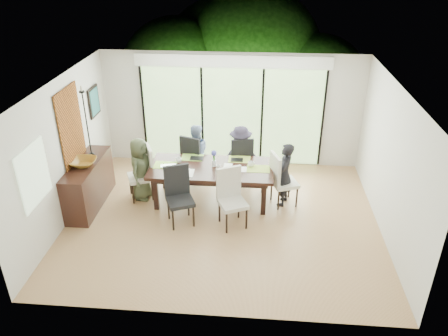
# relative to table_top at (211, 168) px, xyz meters

# --- Properties ---
(floor) EXTENTS (6.00, 5.00, 0.01)m
(floor) POSITION_rel_table_top_xyz_m (0.29, -0.68, -0.76)
(floor) COLOR #92613A
(floor) RESTS_ON ground
(ceiling) EXTENTS (6.00, 5.00, 0.01)m
(ceiling) POSITION_rel_table_top_xyz_m (0.29, -0.68, 1.95)
(ceiling) COLOR white
(ceiling) RESTS_ON wall_back
(wall_back) EXTENTS (6.00, 0.02, 2.70)m
(wall_back) POSITION_rel_table_top_xyz_m (0.29, 1.83, 0.60)
(wall_back) COLOR beige
(wall_back) RESTS_ON floor
(wall_front) EXTENTS (6.00, 0.02, 2.70)m
(wall_front) POSITION_rel_table_top_xyz_m (0.29, -3.19, 0.60)
(wall_front) COLOR beige
(wall_front) RESTS_ON floor
(wall_left) EXTENTS (0.02, 5.00, 2.70)m
(wall_left) POSITION_rel_table_top_xyz_m (-2.72, -0.68, 0.60)
(wall_left) COLOR white
(wall_left) RESTS_ON floor
(wall_right) EXTENTS (0.02, 5.00, 2.70)m
(wall_right) POSITION_rel_table_top_xyz_m (3.30, -0.68, 0.60)
(wall_right) COLOR silver
(wall_right) RESTS_ON floor
(glass_doors) EXTENTS (4.20, 0.02, 2.30)m
(glass_doors) POSITION_rel_table_top_xyz_m (0.29, 1.79, 0.45)
(glass_doors) COLOR #598C3F
(glass_doors) RESTS_ON wall_back
(blinds_header) EXTENTS (4.40, 0.06, 0.28)m
(blinds_header) POSITION_rel_table_top_xyz_m (0.29, 1.78, 1.75)
(blinds_header) COLOR white
(blinds_header) RESTS_ON wall_back
(mullion_a) EXTENTS (0.05, 0.04, 2.30)m
(mullion_a) POSITION_rel_table_top_xyz_m (-1.81, 1.78, 0.45)
(mullion_a) COLOR black
(mullion_a) RESTS_ON wall_back
(mullion_b) EXTENTS (0.05, 0.04, 2.30)m
(mullion_b) POSITION_rel_table_top_xyz_m (-0.41, 1.78, 0.45)
(mullion_b) COLOR black
(mullion_b) RESTS_ON wall_back
(mullion_c) EXTENTS (0.05, 0.04, 2.30)m
(mullion_c) POSITION_rel_table_top_xyz_m (0.99, 1.78, 0.45)
(mullion_c) COLOR black
(mullion_c) RESTS_ON wall_back
(mullion_d) EXTENTS (0.05, 0.04, 2.30)m
(mullion_d) POSITION_rel_table_top_xyz_m (2.39, 1.78, 0.45)
(mullion_d) COLOR black
(mullion_d) RESTS_ON wall_back
(side_window) EXTENTS (0.02, 0.90, 1.00)m
(side_window) POSITION_rel_table_top_xyz_m (-2.68, -1.88, 0.75)
(side_window) COLOR #8CAD7F
(side_window) RESTS_ON wall_left
(deck) EXTENTS (6.00, 1.80, 0.10)m
(deck) POSITION_rel_table_top_xyz_m (0.29, 2.72, -0.80)
(deck) COLOR brown
(deck) RESTS_ON ground
(rail_top) EXTENTS (6.00, 0.08, 0.06)m
(rail_top) POSITION_rel_table_top_xyz_m (0.29, 3.52, -0.20)
(rail_top) COLOR brown
(rail_top) RESTS_ON deck
(foliage_left) EXTENTS (3.20, 3.20, 3.20)m
(foliage_left) POSITION_rel_table_top_xyz_m (-1.51, 4.52, 0.69)
(foliage_left) COLOR #14380F
(foliage_left) RESTS_ON ground
(foliage_mid) EXTENTS (4.00, 4.00, 4.00)m
(foliage_mid) POSITION_rel_table_top_xyz_m (0.69, 5.12, 1.05)
(foliage_mid) COLOR #14380F
(foliage_mid) RESTS_ON ground
(foliage_right) EXTENTS (2.80, 2.80, 2.80)m
(foliage_right) POSITION_rel_table_top_xyz_m (2.49, 4.32, 0.51)
(foliage_right) COLOR #14380F
(foliage_right) RESTS_ON ground
(foliage_far) EXTENTS (3.60, 3.60, 3.60)m
(foliage_far) POSITION_rel_table_top_xyz_m (-0.31, 5.82, 0.87)
(foliage_far) COLOR #14380F
(foliage_far) RESTS_ON ground
(table_top) EXTENTS (2.51, 1.15, 0.06)m
(table_top) POSITION_rel_table_top_xyz_m (0.00, 0.00, 0.00)
(table_top) COLOR black
(table_top) RESTS_ON floor
(table_apron) EXTENTS (2.30, 0.94, 0.10)m
(table_apron) POSITION_rel_table_top_xyz_m (0.00, 0.00, -0.09)
(table_apron) COLOR black
(table_apron) RESTS_ON floor
(table_leg_fl) EXTENTS (0.09, 0.09, 0.72)m
(table_leg_fl) POSITION_rel_table_top_xyz_m (-1.08, -0.43, -0.39)
(table_leg_fl) COLOR black
(table_leg_fl) RESTS_ON floor
(table_leg_fr) EXTENTS (0.09, 0.09, 0.72)m
(table_leg_fr) POSITION_rel_table_top_xyz_m (1.08, -0.43, -0.39)
(table_leg_fr) COLOR black
(table_leg_fr) RESTS_ON floor
(table_leg_bl) EXTENTS (0.09, 0.09, 0.72)m
(table_leg_bl) POSITION_rel_table_top_xyz_m (-1.08, 0.43, -0.39)
(table_leg_bl) COLOR black
(table_leg_bl) RESTS_ON floor
(table_leg_br) EXTENTS (0.09, 0.09, 0.72)m
(table_leg_br) POSITION_rel_table_top_xyz_m (1.08, 0.43, -0.39)
(table_leg_br) COLOR black
(table_leg_br) RESTS_ON floor
(chair_left_end) EXTENTS (0.63, 0.63, 1.15)m
(chair_left_end) POSITION_rel_table_top_xyz_m (-1.50, 0.00, -0.18)
(chair_left_end) COLOR silver
(chair_left_end) RESTS_ON floor
(chair_right_end) EXTENTS (0.62, 0.62, 1.15)m
(chair_right_end) POSITION_rel_table_top_xyz_m (1.50, 0.00, -0.18)
(chair_right_end) COLOR beige
(chair_right_end) RESTS_ON floor
(chair_far_left) EXTENTS (0.62, 0.62, 1.15)m
(chair_far_left) POSITION_rel_table_top_xyz_m (-0.45, 0.85, -0.18)
(chair_far_left) COLOR black
(chair_far_left) RESTS_ON floor
(chair_far_right) EXTENTS (0.57, 0.57, 1.15)m
(chair_far_right) POSITION_rel_table_top_xyz_m (0.55, 0.85, -0.18)
(chair_far_right) COLOR black
(chair_far_right) RESTS_ON floor
(chair_near_left) EXTENTS (0.63, 0.63, 1.15)m
(chair_near_left) POSITION_rel_table_top_xyz_m (-0.50, -0.87, -0.18)
(chair_near_left) COLOR black
(chair_near_left) RESTS_ON floor
(chair_near_right) EXTENTS (0.64, 0.64, 1.15)m
(chair_near_right) POSITION_rel_table_top_xyz_m (0.50, -0.87, -0.18)
(chair_near_right) COLOR beige
(chair_near_right) RESTS_ON floor
(person_left_end) EXTENTS (0.50, 0.69, 1.35)m
(person_left_end) POSITION_rel_table_top_xyz_m (-1.48, 0.00, -0.08)
(person_left_end) COLOR #434C32
(person_left_end) RESTS_ON floor
(person_right_end) EXTENTS (0.54, 0.71, 1.35)m
(person_right_end) POSITION_rel_table_top_xyz_m (1.48, 0.00, -0.08)
(person_right_end) COLOR black
(person_right_end) RESTS_ON floor
(person_far_left) EXTENTS (0.71, 0.54, 1.35)m
(person_far_left) POSITION_rel_table_top_xyz_m (-0.45, 0.83, -0.08)
(person_far_left) COLOR #778AAC
(person_far_left) RESTS_ON floor
(person_far_right) EXTENTS (0.69, 0.51, 1.35)m
(person_far_right) POSITION_rel_table_top_xyz_m (0.55, 0.83, -0.08)
(person_far_right) COLOR #251F2E
(person_far_right) RESTS_ON floor
(placemat_left) EXTENTS (0.46, 0.34, 0.01)m
(placemat_left) POSITION_rel_table_top_xyz_m (-0.95, 0.00, 0.03)
(placemat_left) COLOR #91BD43
(placemat_left) RESTS_ON table_top
(placemat_right) EXTENTS (0.46, 0.34, 0.01)m
(placemat_right) POSITION_rel_table_top_xyz_m (0.95, 0.00, 0.03)
(placemat_right) COLOR #8DA53B
(placemat_right) RESTS_ON table_top
(placemat_far_l) EXTENTS (0.46, 0.34, 0.01)m
(placemat_far_l) POSITION_rel_table_top_xyz_m (-0.45, 0.40, 0.03)
(placemat_far_l) COLOR #7DAB3D
(placemat_far_l) RESTS_ON table_top
(placemat_far_r) EXTENTS (0.46, 0.34, 0.01)m
(placemat_far_r) POSITION_rel_table_top_xyz_m (0.55, 0.40, 0.03)
(placemat_far_r) COLOR #9AB03F
(placemat_far_r) RESTS_ON table_top
(placemat_paper) EXTENTS (0.46, 0.34, 0.01)m
(placemat_paper) POSITION_rel_table_top_xyz_m (-0.55, -0.30, 0.03)
(placemat_paper) COLOR white
(placemat_paper) RESTS_ON table_top
(tablet_far_l) EXTENTS (0.27, 0.19, 0.01)m
(tablet_far_l) POSITION_rel_table_top_xyz_m (-0.35, 0.35, 0.04)
(tablet_far_l) COLOR black
(tablet_far_l) RESTS_ON table_top
(tablet_far_r) EXTENTS (0.25, 0.18, 0.01)m
(tablet_far_r) POSITION_rel_table_top_xyz_m (0.50, 0.35, 0.04)
(tablet_far_r) COLOR black
(tablet_far_r) RESTS_ON table_top
(papers) EXTENTS (0.31, 0.23, 0.00)m
(papers) POSITION_rel_table_top_xyz_m (0.70, -0.05, 0.03)
(papers) COLOR white
(papers) RESTS_ON table_top
(platter_base) EXTENTS (0.27, 0.27, 0.03)m
(platter_base) POSITION_rel_table_top_xyz_m (-0.55, -0.30, 0.05)
(platter_base) COLOR white
(platter_base) RESTS_ON table_top
(platter_snacks) EXTENTS (0.21, 0.21, 0.01)m
(platter_snacks) POSITION_rel_table_top_xyz_m (-0.55, -0.30, 0.07)
(platter_snacks) COLOR orange
(platter_snacks) RESTS_ON table_top
(vase) EXTENTS (0.08, 0.08, 0.13)m
(vase) POSITION_rel_table_top_xyz_m (0.05, 0.05, 0.09)
(vase) COLOR silver
(vase) RESTS_ON table_top
(hyacinth_stems) EXTENTS (0.04, 0.04, 0.17)m
(hyacinth_stems) POSITION_rel_table_top_xyz_m (0.05, 0.05, 0.22)
(hyacinth_stems) COLOR #337226
(hyacinth_stems) RESTS_ON table_top
(hyacinth_blooms) EXTENTS (0.12, 0.12, 0.12)m
(hyacinth_blooms) POSITION_rel_table_top_xyz_m (0.05, 0.05, 0.32)
(hyacinth_blooms) COLOR #4446AB
(hyacinth_blooms) RESTS_ON table_top
(laptop) EXTENTS (0.38, 0.28, 0.03)m
(laptop) POSITION_rel_table_top_xyz_m (-0.85, -0.10, 0.05)
(laptop) COLOR silver
(laptop) RESTS_ON table_top
(cup_a) EXTENTS (0.18, 0.18, 0.10)m
(cup_a) POSITION_rel_table_top_xyz_m (-0.70, 0.15, 0.08)
(cup_a) COLOR white
(cup_a) RESTS_ON table_top
(cup_b) EXTENTS (0.14, 0.14, 0.10)m
(cup_b) POSITION_rel_table_top_xyz_m (0.15, -0.10, 0.08)
(cup_b) COLOR white
(cup_b) RESTS_ON table_top
(cup_c) EXTENTS (0.18, 0.18, 0.10)m
(cup_c) POSITION_rel_table_top_xyz_m (0.80, 0.10, 0.08)
(cup_c) COLOR white
(cup_c) RESTS_ON table_top
(book) EXTENTS (0.18, 0.24, 0.02)m
(book) POSITION_rel_table_top_xyz_m (0.25, 0.05, 0.04)
(book) COLOR white
(book) RESTS_ON table_top
(sideboard) EXTENTS (0.48, 1.70, 0.96)m
(sideboard) POSITION_rel_table_top_xyz_m (-2.47, -0.37, -0.28)
(sideboard) COLOR black
(sideboard) RESTS_ON floor
(bowl) EXTENTS (0.51, 0.51, 0.12)m
(bowl) POSITION_rel_table_top_xyz_m (-2.47, -0.47, 0.26)
(bowl) COLOR brown
(bowl) RESTS_ON sideboard
(candlestick_base) EXTENTS (0.11, 0.11, 0.04)m
(candlestick_base) POSITION_rel_table_top_xyz_m (-2.47, -0.02, 0.22)
(candlestick_base) COLOR black
(candlestick_base) RESTS_ON sideboard
(candlestick_shaft) EXTENTS (0.03, 0.03, 1.33)m
(candlestick_shaft) POSITION_rel_table_top_xyz_m (-2.47, -0.02, 0.89)
(candlestick_shaft) COLOR black
(candlestick_shaft) RESTS_ON sideboard
(candlestick_pan) EXTENTS (0.11, 0.11, 0.03)m
(candlestick_pan) POSITION_rel_table_top_xyz_m (-2.47, -0.02, 1.55)
(candlestick_pan) COLOR black
(candlestick_pan) RESTS_ON sideboard
(candle) EXTENTS (0.04, 0.04, 0.11)m
(candle) POSITION_rel_table_top_xyz_m (-2.47, -0.02, 1.62)
(candle) COLOR silver
(candle) RESTS_ON sideboard
(tapestry) EXTENTS (0.02, 1.00, 1.50)m
(tapestry) POSITION_rel_table_top_xyz_m (-2.68, -0.28, 0.95)
(tapestry) COLOR #9B4A16
(tapestry) RESTS_ON wall_left
(art_frame) EXTENTS (0.03, 0.55, 0.65)m
(art_frame) POSITION_rel_table_top_xyz_m (-2.68, 1.02, 1.00)
(art_frame) COLOR black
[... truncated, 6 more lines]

